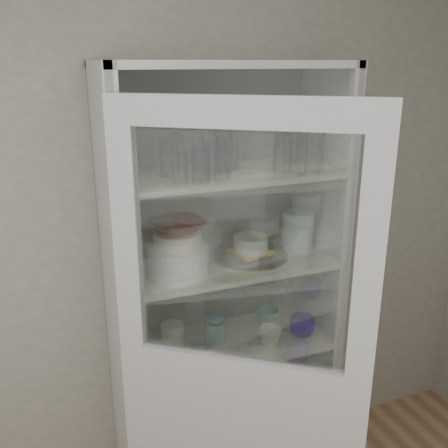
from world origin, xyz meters
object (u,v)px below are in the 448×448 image
object	(u,v)px
plate_stack_front	(178,261)
terracotta_bowl	(177,226)
goblet_1	(230,148)
white_canister	(172,336)
measuring_cups	(201,350)
tin_box	(280,396)
goblet_2	(223,144)
plate_stack_back	(143,257)
mug_teal	(268,319)
cream_dish	(180,422)
yellow_trivet	(250,252)
cupboard_door	(239,412)
grey_bowl_stack	(297,230)
goblet_3	(293,142)
cream_bowl	(177,239)
pantry_cabinet	(219,319)
mug_white	(270,337)
mug_blue	(302,326)
glass_platter	(250,255)
goblet_0	(176,149)
teal_jar	(214,329)
white_ramekin	(251,243)

from	to	relation	value
plate_stack_front	terracotta_bowl	world-z (taller)	terracotta_bowl
goblet_1	white_canister	size ratio (longest dim) A/B	1.26
plate_stack_front	measuring_cups	world-z (taller)	plate_stack_front
measuring_cups	tin_box	world-z (taller)	measuring_cups
goblet_2	white_canister	distance (m)	0.88
plate_stack_back	terracotta_bowl	size ratio (longest dim) A/B	1.07
mug_teal	cream_dish	bearing A→B (deg)	-150.27
yellow_trivet	white_canister	xyz separation A→B (m)	(-0.37, 0.03, -0.36)
cupboard_door	grey_bowl_stack	bearing A→B (deg)	81.81
goblet_2	goblet_3	size ratio (longest dim) A/B	1.10
cream_bowl	tin_box	world-z (taller)	cream_bowl
cream_bowl	white_canister	distance (m)	0.51
cupboard_door	white_canister	size ratio (longest dim) A/B	16.55
pantry_cabinet	plate_stack_back	xyz separation A→B (m)	(-0.34, 0.03, 0.36)
plate_stack_back	grey_bowl_stack	bearing A→B (deg)	-5.92
pantry_cabinet	mug_white	size ratio (longest dim) A/B	20.34
cupboard_door	grey_bowl_stack	size ratio (longest dim) A/B	11.11
mug_blue	mug_white	distance (m)	0.19
glass_platter	mug_white	bearing A→B (deg)	-70.91
grey_bowl_stack	tin_box	distance (m)	0.86
goblet_1	terracotta_bowl	size ratio (longest dim) A/B	0.72
goblet_3	terracotta_bowl	size ratio (longest dim) A/B	0.81
plate_stack_front	cream_dish	world-z (taller)	plate_stack_front
plate_stack_back	glass_platter	distance (m)	0.47
goblet_2	yellow_trivet	size ratio (longest dim) A/B	1.22
pantry_cabinet	white_canister	bearing A→B (deg)	-171.45
mug_teal	measuring_cups	size ratio (longest dim) A/B	0.97
goblet_0	goblet_2	world-z (taller)	goblet_2
plate_stack_back	cream_bowl	world-z (taller)	cream_bowl
cupboard_door	terracotta_bowl	world-z (taller)	cupboard_door
mug_white	goblet_3	bearing A→B (deg)	28.93
goblet_0	glass_platter	xyz separation A→B (m)	(0.30, -0.11, -0.48)
cupboard_door	teal_jar	size ratio (longest dim) A/B	17.30
goblet_2	mug_teal	bearing A→B (deg)	-24.46
goblet_1	cream_dish	xyz separation A→B (m)	(-0.31, -0.14, -1.24)
pantry_cabinet	mug_white	distance (m)	0.26
goblet_0	yellow_trivet	distance (m)	0.56
grey_bowl_stack	goblet_2	bearing A→B (deg)	163.97
tin_box	goblet_0	bearing A→B (deg)	163.23
goblet_0	teal_jar	bearing A→B (deg)	-32.25
terracotta_bowl	tin_box	xyz separation A→B (m)	(0.52, 0.04, -0.98)
white_ramekin	white_canister	size ratio (longest dim) A/B	1.28
plate_stack_front	white_ramekin	bearing A→B (deg)	11.39
yellow_trivet	cream_dish	distance (m)	0.87
goblet_1	cream_bowl	xyz separation A→B (m)	(-0.30, -0.18, -0.32)
goblet_0	grey_bowl_stack	bearing A→B (deg)	-9.51
glass_platter	tin_box	size ratio (longest dim) A/B	1.60
white_ramekin	goblet_0	bearing A→B (deg)	160.29
goblet_0	glass_platter	size ratio (longest dim) A/B	0.52
goblet_2	terracotta_bowl	xyz separation A→B (m)	(-0.27, -0.18, -0.28)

